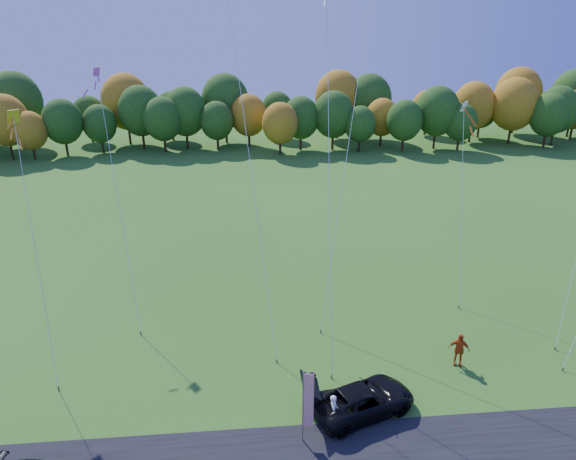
{
  "coord_description": "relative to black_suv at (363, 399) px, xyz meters",
  "views": [
    {
      "loc": [
        -2.36,
        -19.64,
        17.38
      ],
      "look_at": [
        0.0,
        6.0,
        7.0
      ],
      "focal_mm": 32.0,
      "sensor_mm": 36.0,
      "label": 1
    }
  ],
  "objects": [
    {
      "name": "ground",
      "position": [
        -3.02,
        0.38,
        -0.71
      ],
      "size": [
        160.0,
        160.0,
        0.0
      ],
      "primitive_type": "plane",
      "color": "#2C6119"
    },
    {
      "name": "tree_line",
      "position": [
        -3.02,
        55.38,
        -0.71
      ],
      "size": [
        116.0,
        12.0,
        10.0
      ],
      "primitive_type": null,
      "color": "#1E4711",
      "rests_on": "ground"
    },
    {
      "name": "black_suv",
      "position": [
        0.0,
        0.0,
        0.0
      ],
      "size": [
        5.61,
        3.96,
        1.42
      ],
      "primitive_type": "imported",
      "rotation": [
        0.0,
        0.0,
        1.92
      ],
      "color": "black",
      "rests_on": "ground"
    },
    {
      "name": "person_tailgate_a",
      "position": [
        -1.56,
        -0.77,
        0.13
      ],
      "size": [
        0.46,
        0.65,
        1.68
      ],
      "primitive_type": "imported",
      "rotation": [
        0.0,
        0.0,
        1.47
      ],
      "color": "white",
      "rests_on": "ground"
    },
    {
      "name": "person_tailgate_b",
      "position": [
        -2.36,
        0.78,
        0.2
      ],
      "size": [
        0.91,
        1.04,
        1.82
      ],
      "primitive_type": "imported",
      "rotation": [
        0.0,
        0.0,
        1.29
      ],
      "color": "gray",
      "rests_on": "ground"
    },
    {
      "name": "person_east",
      "position": [
        6.0,
        3.15,
        0.25
      ],
      "size": [
        1.22,
        0.86,
        1.93
      ],
      "primitive_type": "imported",
      "rotation": [
        0.0,
        0.0,
        -0.39
      ],
      "color": "#BF4311",
      "rests_on": "ground"
    },
    {
      "name": "feather_flag",
      "position": [
        -2.92,
        -1.6,
        1.56
      ],
      "size": [
        0.49,
        0.15,
        3.73
      ],
      "color": "#999999",
      "rests_on": "ground"
    },
    {
      "name": "kite_delta_blue",
      "position": [
        -5.21,
        10.05,
        11.98
      ],
      "size": [
        4.23,
        12.55,
        26.09
      ],
      "color": "#4C3F33",
      "rests_on": "ground"
    },
    {
      "name": "kite_parafoil_orange",
      "position": [
        2.0,
        12.42,
        15.37
      ],
      "size": [
        7.73,
        11.63,
        32.53
      ],
      "color": "#4C3F33",
      "rests_on": "ground"
    },
    {
      "name": "kite_delta_red",
      "position": [
        -0.8,
        7.19,
        11.95
      ],
      "size": [
        2.26,
        9.13,
        23.04
      ],
      "color": "#4C3F33",
      "rests_on": "ground"
    },
    {
      "name": "kite_diamond_yellow",
      "position": [
        -16.29,
        6.28,
        5.8
      ],
      "size": [
        3.01,
        7.25,
        13.54
      ],
      "color": "#4C3F33",
      "rests_on": "ground"
    },
    {
      "name": "kite_diamond_white",
      "position": [
        9.04,
        11.72,
        5.66
      ],
      "size": [
        1.68,
        6.08,
        12.94
      ],
      "color": "#4C3F33",
      "rests_on": "ground"
    },
    {
      "name": "kite_diamond_pink",
      "position": [
        -13.15,
        11.85,
        6.66
      ],
      "size": [
        3.16,
        8.68,
        15.1
      ],
      "color": "#4C3F33",
      "rests_on": "ground"
    }
  ]
}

